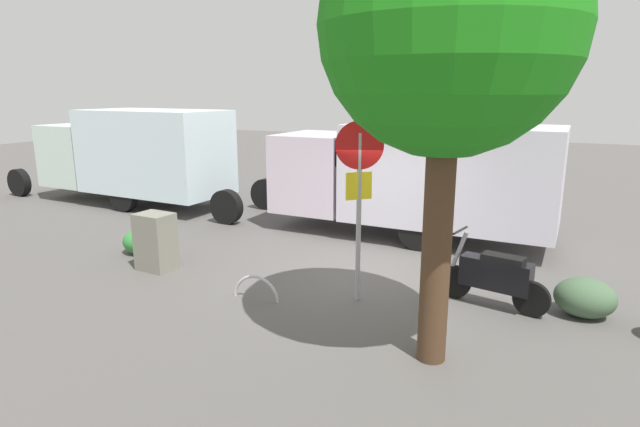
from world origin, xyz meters
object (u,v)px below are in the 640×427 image
Objects in this scene: box_truck_far at (132,152)px; street_tree at (448,30)px; motorcycle at (494,276)px; bike_rack_hoop at (256,299)px; box_truck_near at (407,173)px; utility_cabinet at (156,242)px; stop_sign at (359,184)px.

box_truck_far is 1.41× the size of street_tree.
box_truck_far is 11.63m from motorcycle.
street_tree is 6.58× the size of bike_rack_hoop.
box_truck_near is 4.64× the size of motorcycle.
street_tree is 5.02× the size of utility_cabinet.
bike_rack_hoop is (-7.45, 4.82, -1.59)m from box_truck_far.
street_tree is at bearing 154.59° from box_truck_far.
motorcycle is 2.62m from stop_sign.
box_truck_near is at bearing -129.80° from utility_cabinet.
utility_cabinet is (3.66, 4.40, -0.97)m from box_truck_near.
motorcycle is 4.13m from street_tree.
box_truck_near is 7.49× the size of utility_cabinet.
motorcycle is (-2.50, 3.46, -1.00)m from box_truck_near.
motorcycle is 0.32× the size of street_tree.
box_truck_near is 4.38m from motorcycle.
box_truck_far is at bearing -24.57° from stop_sign.
street_tree reaches higher than motorcycle.
bike_rack_hoop is at bearing 78.05° from box_truck_near.
box_truck_far is at bearing -27.50° from street_tree.
box_truck_far reaches higher than bike_rack_hoop.
box_truck_far is 9.01m from bike_rack_hoop.
box_truck_far is 4.40× the size of motorcycle.
motorcycle is at bearing -103.42° from street_tree.
utility_cabinet is 2.65m from bike_rack_hoop.
stop_sign is 2.98m from street_tree.
street_tree is at bearing 110.89° from box_truck_near.
stop_sign is 0.53× the size of street_tree.
box_truck_near is at bearing -43.02° from motorcycle.
utility_cabinet is (-4.90, 4.37, -1.03)m from box_truck_far.
box_truck_near is at bearing -177.75° from box_truck_far.
street_tree reaches higher than utility_cabinet.
bike_rack_hoop is (1.11, 4.85, -1.52)m from box_truck_near.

